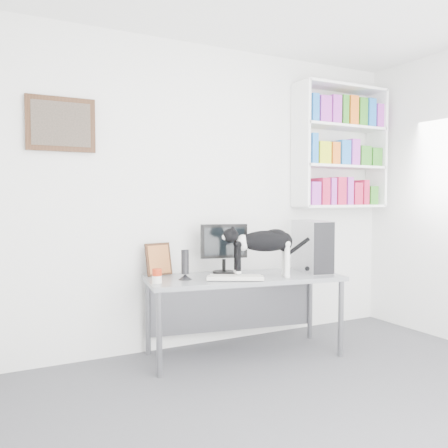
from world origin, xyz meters
The scene contains 11 objects.
room centered at (0.00, 0.00, 1.35)m, with size 4.01×4.01×2.70m.
bookshelf centered at (1.40, 1.85, 1.85)m, with size 1.03×0.28×1.24m, color white.
wall_art centered at (-1.30, 1.97, 1.90)m, with size 0.52×0.04×0.42m, color #492B17.
desk centered at (0.08, 1.52, 0.34)m, with size 1.62×0.63×0.68m, color slate.
monitor centered at (0.00, 1.73, 0.89)m, with size 0.41×0.20×0.44m, color black.
keyboard centered at (-0.08, 1.39, 0.69)m, with size 0.45×0.17×0.03m, color silver.
pc_tower centered at (0.75, 1.47, 0.90)m, with size 0.20×0.45×0.45m, color silver.
speaker centered at (-0.43, 1.58, 0.80)m, with size 0.11×0.11×0.25m, color black.
leaning_print centered at (-0.54, 1.88, 0.82)m, with size 0.23×0.09×0.28m, color #492B17.
soup_can centered at (-0.68, 1.53, 0.73)m, with size 0.08×0.08×0.11m, color #B1290F.
cat centered at (0.18, 1.37, 0.88)m, with size 0.66×0.18×0.41m, color black, non-canonical shape.
Camera 1 is at (-1.90, -1.89, 1.32)m, focal length 38.00 mm.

